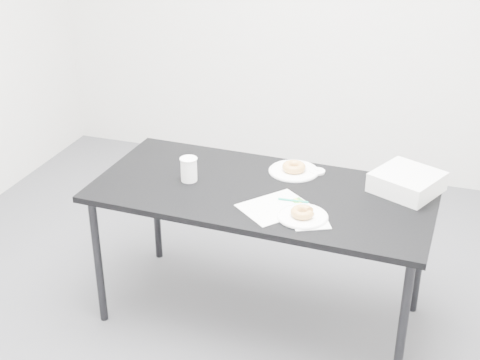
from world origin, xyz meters
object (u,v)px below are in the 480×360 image
(pen, at_px, (293,200))
(donut_far, at_px, (294,167))
(plate_far, at_px, (294,171))
(coffee_cup, at_px, (189,169))
(plate_near, at_px, (302,216))
(table, at_px, (262,200))
(scorecard, at_px, (276,207))
(bakery_box, at_px, (407,182))
(donut_near, at_px, (303,212))

(pen, bearing_deg, donut_far, 100.25)
(plate_far, bearing_deg, coffee_cup, -150.99)
(plate_far, bearing_deg, pen, -76.28)
(pen, height_order, plate_near, pen)
(table, relative_size, plate_near, 7.24)
(plate_near, bearing_deg, scorecard, 159.36)
(plate_far, bearing_deg, scorecard, -87.90)
(pen, bearing_deg, bakery_box, 26.58)
(pen, xyz_separation_m, plate_near, (0.08, -0.13, -0.00))
(plate_near, bearing_deg, coffee_cup, 163.39)
(donut_near, distance_m, coffee_cup, 0.65)
(table, xyz_separation_m, scorecard, (0.11, -0.15, 0.06))
(donut_far, distance_m, coffee_cup, 0.54)
(table, bearing_deg, coffee_cup, -175.46)
(table, xyz_separation_m, donut_near, (0.25, -0.20, 0.08))
(scorecard, height_order, coffee_cup, coffee_cup)
(plate_near, xyz_separation_m, donut_far, (-0.15, 0.45, 0.02))
(donut_far, bearing_deg, donut_near, -71.08)
(pen, relative_size, donut_far, 1.18)
(plate_near, distance_m, donut_far, 0.47)
(table, relative_size, bakery_box, 5.90)
(scorecard, bearing_deg, donut_far, 131.63)
(table, relative_size, donut_far, 13.88)
(scorecard, distance_m, donut_near, 0.15)
(scorecard, height_order, donut_far, donut_far)
(scorecard, relative_size, coffee_cup, 2.50)
(table, distance_m, donut_near, 0.33)
(table, height_order, plate_near, plate_near)
(plate_far, xyz_separation_m, bakery_box, (0.57, -0.03, 0.04))
(donut_near, height_order, donut_far, donut_far)
(table, distance_m, scorecard, 0.20)
(scorecard, bearing_deg, donut_near, 18.90)
(donut_far, bearing_deg, table, -111.56)
(coffee_cup, xyz_separation_m, bakery_box, (1.04, 0.23, -0.01))
(pen, xyz_separation_m, donut_near, (0.08, -0.13, 0.02))
(pen, relative_size, donut_near, 1.31)
(scorecard, xyz_separation_m, donut_near, (0.14, -0.05, 0.03))
(scorecard, distance_m, plate_far, 0.39)
(table, height_order, scorecard, scorecard)
(table, relative_size, plate_far, 6.52)
(scorecard, distance_m, donut_far, 0.39)
(coffee_cup, height_order, bakery_box, coffee_cup)
(pen, bearing_deg, plate_near, -63.23)
(scorecard, bearing_deg, plate_far, 131.63)
(coffee_cup, bearing_deg, donut_far, 29.01)
(scorecard, bearing_deg, plate_near, 18.90)
(plate_far, height_order, coffee_cup, coffee_cup)
(pen, bearing_deg, donut_near, -63.23)
(table, bearing_deg, scorecard, -51.65)
(donut_far, bearing_deg, plate_near, -71.08)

